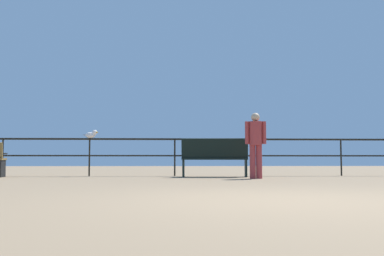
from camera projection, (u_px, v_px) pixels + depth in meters
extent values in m
plane|color=#8E7355|center=(289.00, 200.00, 4.72)|extent=(60.00, 60.00, 0.00)
cube|color=black|center=(217.00, 139.00, 12.30)|extent=(20.91, 0.05, 0.05)
cube|color=black|center=(217.00, 156.00, 12.26)|extent=(20.91, 0.04, 0.04)
cylinder|color=black|center=(3.00, 157.00, 12.00)|extent=(0.04, 0.04, 1.01)
cylinder|color=black|center=(89.00, 158.00, 12.10)|extent=(0.04, 0.04, 1.01)
cylinder|color=black|center=(175.00, 158.00, 12.21)|extent=(0.04, 0.04, 1.01)
cylinder|color=black|center=(259.00, 158.00, 12.31)|extent=(0.04, 0.04, 1.01)
cylinder|color=black|center=(341.00, 158.00, 12.42)|extent=(0.04, 0.04, 1.01)
cube|color=black|center=(3.00, 168.00, 11.30)|extent=(0.06, 0.38, 0.46)
cube|color=black|center=(5.00, 154.00, 11.49)|extent=(0.05, 0.30, 0.04)
cube|color=black|center=(215.00, 159.00, 11.53)|extent=(1.73, 0.56, 0.05)
cube|color=black|center=(215.00, 149.00, 11.36)|extent=(1.70, 0.28, 0.52)
cube|color=black|center=(246.00, 168.00, 11.48)|extent=(0.07, 0.39, 0.47)
cube|color=black|center=(245.00, 153.00, 11.67)|extent=(0.06, 0.30, 0.04)
cube|color=black|center=(183.00, 168.00, 11.54)|extent=(0.07, 0.39, 0.47)
cube|color=black|center=(184.00, 154.00, 11.73)|extent=(0.06, 0.30, 0.04)
cylinder|color=#9C3436|center=(253.00, 162.00, 10.41)|extent=(0.14, 0.14, 0.78)
cylinder|color=#9C3436|center=(259.00, 162.00, 10.40)|extent=(0.14, 0.14, 0.78)
cylinder|color=#A13434|center=(256.00, 133.00, 10.46)|extent=(0.30, 0.30, 0.56)
cylinder|color=#A13434|center=(247.00, 133.00, 10.47)|extent=(0.10, 0.10, 0.53)
cylinder|color=#A13434|center=(264.00, 133.00, 10.45)|extent=(0.10, 0.10, 0.53)
sphere|color=tan|center=(255.00, 117.00, 10.48)|extent=(0.20, 0.20, 0.20)
ellipsoid|color=white|center=(90.00, 135.00, 12.15)|extent=(0.34, 0.27, 0.16)
ellipsoid|color=gray|center=(90.00, 134.00, 12.15)|extent=(0.30, 0.22, 0.06)
sphere|color=white|center=(95.00, 132.00, 12.11)|extent=(0.13, 0.13, 0.13)
cone|color=gold|center=(98.00, 132.00, 12.08)|extent=(0.07, 0.07, 0.05)
cube|color=gray|center=(85.00, 135.00, 12.20)|extent=(0.12, 0.11, 0.02)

